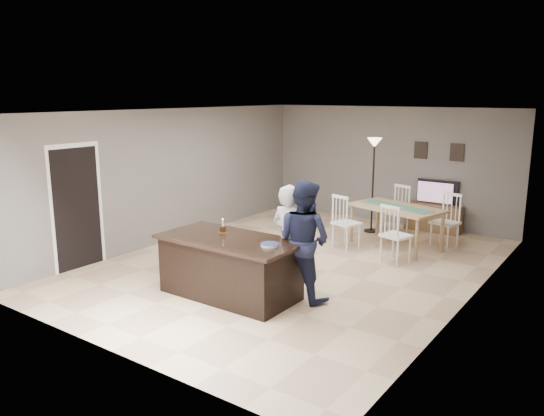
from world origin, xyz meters
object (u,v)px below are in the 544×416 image
Objects in this scene: tv_console at (433,218)px; plate_stack at (270,245)px; man at (304,240)px; dining_table at (396,214)px; television at (436,192)px; woman at (289,241)px; birthday_cake at (223,229)px; floor_lamp at (374,160)px; kitchen_island at (230,267)px.

tv_console is 4.67× the size of plate_stack.
dining_table is (0.06, 3.32, -0.21)m from man.
plate_stack is (-0.47, -5.65, 0.06)m from television.
woman is at bearing 84.33° from television.
birthday_cake is at bearing 74.67° from television.
dining_table is (-0.19, -1.77, -0.18)m from television.
birthday_cake is at bearing -94.12° from dining_table.
man is 0.87× the size of floor_lamp.
man is at bearing -174.03° from woman.
birthday_cake is 4.59m from floor_lamp.
man is at bearing -92.85° from tv_console.
floor_lamp is at bearing 40.05° from television.
floor_lamp is at bearing 152.39° from dining_table.
birthday_cake is at bearing 25.83° from woman.
kitchen_island is at bearing 34.92° from man.
man is at bearing -78.56° from floor_lamp.
birthday_cake is (-0.99, -0.36, 0.10)m from woman.
television is at bearing -87.96° from man.
television is at bearing 90.00° from tv_console.
tv_console is at bearing 77.84° from kitchen_island.
floor_lamp is (-0.84, 4.17, 0.71)m from man.
tv_console is at bearing 99.16° from dining_table.
tv_console is 1.90m from floor_lamp.
television reaches higher than plate_stack.
dining_table reaches higher than plate_stack.
plate_stack is 0.11× the size of dining_table.
television is at bearing 85.27° from plate_stack.
man is 4.31m from floor_lamp.
tv_console is 5.62m from birthday_cake.
kitchen_island is 5.70m from tv_console.
kitchen_island is 1.20× the size of man.
woman is at bearing -80.04° from dining_table.
man is (-0.25, -5.09, 0.03)m from television.
woman is at bearing 19.86° from birthday_cake.
man reaches higher than tv_console.
plate_stack reaches higher than tv_console.
plate_stack is 0.12× the size of floor_lamp.
birthday_cake is (-1.49, -5.38, 0.65)m from tv_console.
dining_table is at bearing -43.04° from floor_lamp.
man is (0.95, 0.55, 0.44)m from kitchen_island.
tv_console is (1.20, 5.57, -0.15)m from kitchen_island.
kitchen_island is at bearing -33.35° from birthday_cake.
birthday_cake is 1.05m from plate_stack.
floor_lamp is at bearing -75.99° from woman.
birthday_cake is 0.10× the size of floor_lamp.
dining_table reaches higher than tv_console.
television is at bearing 99.41° from dining_table.
television is 0.39× the size of dining_table.
birthday_cake is at bearing -95.04° from floor_lamp.
kitchen_island is 0.97m from woman.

